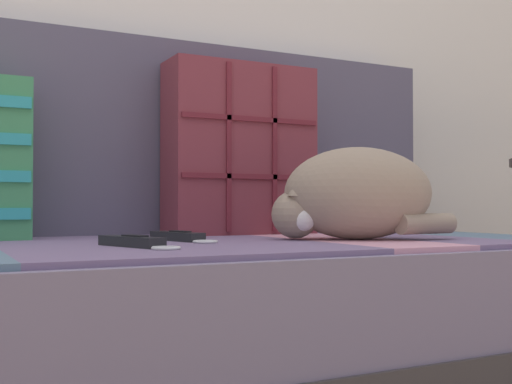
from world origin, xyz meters
The scene contains 6 objects.
couch centered at (0.00, 0.12, 0.17)m, with size 2.10×0.86×0.34m.
sofa_backrest centered at (0.00, 0.48, 0.59)m, with size 2.06×0.14×0.50m.
throw_pillow_quilted centered at (0.40, 0.33, 0.55)m, with size 0.38×0.14×0.43m.
sleeping_cat centered at (0.50, -0.01, 0.43)m, with size 0.37×0.30×0.20m.
game_remote_near centered at (0.02, -0.03, 0.35)m, with size 0.10×0.21×0.02m.
game_remote_far centered at (0.15, 0.11, 0.35)m, with size 0.09×0.20×0.02m.
Camera 1 is at (-0.30, -1.13, 0.41)m, focal length 45.00 mm.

